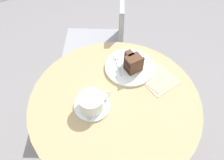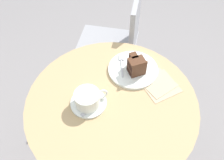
{
  "view_description": "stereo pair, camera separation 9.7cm",
  "coord_description": "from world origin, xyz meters",
  "px_view_note": "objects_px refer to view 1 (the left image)",
  "views": [
    {
      "loc": [
        -0.28,
        -0.45,
        1.54
      ],
      "look_at": [
        0.03,
        0.07,
        0.78
      ],
      "focal_mm": 38.0,
      "sensor_mm": 36.0,
      "label": 1
    },
    {
      "loc": [
        -0.19,
        -0.49,
        1.54
      ],
      "look_at": [
        0.03,
        0.07,
        0.78
      ],
      "focal_mm": 38.0,
      "sensor_mm": 36.0,
      "label": 2
    }
  ],
  "objects_px": {
    "cafe_chair": "(106,42)",
    "saucer": "(92,106)",
    "teaspoon": "(94,114)",
    "cake_slice": "(133,63)",
    "fork": "(117,62)",
    "coffee_cup": "(92,101)",
    "napkin": "(157,78)",
    "cake_plate": "(129,67)"
  },
  "relations": [
    {
      "from": "teaspoon",
      "to": "cake_plate",
      "type": "distance_m",
      "value": 0.29
    },
    {
      "from": "coffee_cup",
      "to": "cake_plate",
      "type": "bearing_deg",
      "value": 23.05
    },
    {
      "from": "cake_plate",
      "to": "teaspoon",
      "type": "bearing_deg",
      "value": -150.78
    },
    {
      "from": "teaspoon",
      "to": "cake_slice",
      "type": "height_order",
      "value": "cake_slice"
    },
    {
      "from": "teaspoon",
      "to": "cafe_chair",
      "type": "height_order",
      "value": "cafe_chair"
    },
    {
      "from": "saucer",
      "to": "cafe_chair",
      "type": "relative_size",
      "value": 0.17
    },
    {
      "from": "saucer",
      "to": "coffee_cup",
      "type": "bearing_deg",
      "value": -108.32
    },
    {
      "from": "saucer",
      "to": "cafe_chair",
      "type": "bearing_deg",
      "value": 56.29
    },
    {
      "from": "napkin",
      "to": "cafe_chair",
      "type": "bearing_deg",
      "value": 86.67
    },
    {
      "from": "saucer",
      "to": "cake_slice",
      "type": "distance_m",
      "value": 0.26
    },
    {
      "from": "saucer",
      "to": "teaspoon",
      "type": "height_order",
      "value": "teaspoon"
    },
    {
      "from": "coffee_cup",
      "to": "napkin",
      "type": "xyz_separation_m",
      "value": [
        0.31,
        -0.01,
        -0.04
      ]
    },
    {
      "from": "cafe_chair",
      "to": "saucer",
      "type": "bearing_deg",
      "value": -1.78
    },
    {
      "from": "cake_slice",
      "to": "fork",
      "type": "xyz_separation_m",
      "value": [
        -0.04,
        0.06,
        -0.03
      ]
    },
    {
      "from": "cake_slice",
      "to": "fork",
      "type": "distance_m",
      "value": 0.08
    },
    {
      "from": "teaspoon",
      "to": "fork",
      "type": "distance_m",
      "value": 0.28
    },
    {
      "from": "teaspoon",
      "to": "cake_slice",
      "type": "bearing_deg",
      "value": -165.84
    },
    {
      "from": "saucer",
      "to": "napkin",
      "type": "xyz_separation_m",
      "value": [
        0.31,
        -0.02,
        -0.0
      ]
    },
    {
      "from": "coffee_cup",
      "to": "napkin",
      "type": "relative_size",
      "value": 0.8
    },
    {
      "from": "napkin",
      "to": "cafe_chair",
      "type": "height_order",
      "value": "cafe_chair"
    },
    {
      "from": "saucer",
      "to": "cake_plate",
      "type": "bearing_deg",
      "value": 22.22
    },
    {
      "from": "cake_slice",
      "to": "fork",
      "type": "bearing_deg",
      "value": 121.83
    },
    {
      "from": "coffee_cup",
      "to": "cake_plate",
      "type": "xyz_separation_m",
      "value": [
        0.24,
        0.1,
        -0.04
      ]
    },
    {
      "from": "cake_slice",
      "to": "napkin",
      "type": "distance_m",
      "value": 0.13
    },
    {
      "from": "cake_slice",
      "to": "napkin",
      "type": "xyz_separation_m",
      "value": [
        0.07,
        -0.1,
        -0.05
      ]
    },
    {
      "from": "teaspoon",
      "to": "fork",
      "type": "xyz_separation_m",
      "value": [
        0.21,
        0.19,
        0.0
      ]
    },
    {
      "from": "saucer",
      "to": "napkin",
      "type": "bearing_deg",
      "value": -3.07
    },
    {
      "from": "saucer",
      "to": "fork",
      "type": "distance_m",
      "value": 0.25
    },
    {
      "from": "coffee_cup",
      "to": "fork",
      "type": "height_order",
      "value": "coffee_cup"
    },
    {
      "from": "saucer",
      "to": "teaspoon",
      "type": "xyz_separation_m",
      "value": [
        -0.01,
        -0.04,
        0.01
      ]
    },
    {
      "from": "fork",
      "to": "saucer",
      "type": "bearing_deg",
      "value": 144.83
    },
    {
      "from": "teaspoon",
      "to": "cafe_chair",
      "type": "relative_size",
      "value": 0.11
    },
    {
      "from": "teaspoon",
      "to": "napkin",
      "type": "height_order",
      "value": "teaspoon"
    },
    {
      "from": "cake_plate",
      "to": "fork",
      "type": "xyz_separation_m",
      "value": [
        -0.04,
        0.05,
        0.01
      ]
    },
    {
      "from": "coffee_cup",
      "to": "cake_slice",
      "type": "height_order",
      "value": "cake_slice"
    },
    {
      "from": "saucer",
      "to": "cake_slice",
      "type": "relative_size",
      "value": 1.77
    },
    {
      "from": "fork",
      "to": "napkin",
      "type": "relative_size",
      "value": 0.76
    },
    {
      "from": "cake_slice",
      "to": "napkin",
      "type": "bearing_deg",
      "value": -55.13
    },
    {
      "from": "saucer",
      "to": "teaspoon",
      "type": "bearing_deg",
      "value": -106.03
    },
    {
      "from": "cake_slice",
      "to": "fork",
      "type": "height_order",
      "value": "cake_slice"
    },
    {
      "from": "coffee_cup",
      "to": "teaspoon",
      "type": "distance_m",
      "value": 0.05
    },
    {
      "from": "cake_plate",
      "to": "coffee_cup",
      "type": "bearing_deg",
      "value": -156.95
    }
  ]
}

